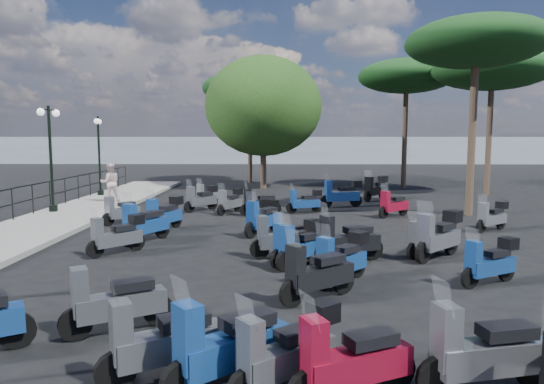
{
  "coord_description": "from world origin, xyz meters",
  "views": [
    {
      "loc": [
        1.3,
        -12.75,
        2.97
      ],
      "look_at": [
        1.08,
        2.87,
        1.2
      ],
      "focal_mm": 32.0,
      "sensor_mm": 36.0,
      "label": 1
    }
  ],
  "objects_px": {
    "scooter_31": "(163,343)",
    "broadleaf_tree": "(263,106)",
    "lamp_post_2": "(99,150)",
    "scooter_18": "(351,362)",
    "scooter_11": "(230,202)",
    "scooter_30": "(297,243)",
    "scooter_8": "(117,236)",
    "scooter_17": "(305,202)",
    "scooter_10": "(164,214)",
    "scooter_29": "(376,189)",
    "pine_3": "(476,43)",
    "scooter_22": "(393,205)",
    "scooter_26": "(490,263)",
    "scooter_28": "(492,217)",
    "scooter_16": "(260,204)",
    "scooter_23": "(342,194)",
    "scooter_21": "(347,241)",
    "pine_0": "(407,77)",
    "scooter_20": "(424,240)",
    "pine_2": "(250,89)",
    "scooter_9": "(262,219)",
    "pine_1": "(492,70)",
    "scooter_4": "(201,199)",
    "pedestrian_far": "(110,182)",
    "scooter_15": "(282,239)",
    "scooter_19": "(317,275)",
    "scooter_32": "(302,245)",
    "scooter_7": "(228,347)",
    "scooter_13": "(485,354)",
    "scooter_1": "(115,303)",
    "scooter_12": "(287,352)",
    "scooter_27": "(439,236)",
    "scooter_2": "(144,225)",
    "scooter_5": "(207,195)",
    "scooter_14": "(341,260)",
    "lamp_post_1": "(50,152)",
    "scooter_3": "(121,211)"
  },
  "relations": [
    {
      "from": "scooter_29",
      "to": "pine_3",
      "type": "height_order",
      "value": "pine_3"
    },
    {
      "from": "scooter_16",
      "to": "scooter_26",
      "type": "xyz_separation_m",
      "value": [
        4.98,
        -8.61,
        0.0
      ]
    },
    {
      "from": "scooter_26",
      "to": "pine_2",
      "type": "relative_size",
      "value": 0.19
    },
    {
      "from": "lamp_post_1",
      "to": "broadleaf_tree",
      "type": "relative_size",
      "value": 0.52
    },
    {
      "from": "scooter_5",
      "to": "pine_3",
      "type": "height_order",
      "value": "pine_3"
    },
    {
      "from": "scooter_2",
      "to": "pine_3",
      "type": "xyz_separation_m",
      "value": [
        11.07,
        4.99,
        5.89
      ]
    },
    {
      "from": "scooter_4",
      "to": "scooter_15",
      "type": "bearing_deg",
      "value": 155.79
    },
    {
      "from": "scooter_11",
      "to": "scooter_30",
      "type": "height_order",
      "value": "scooter_30"
    },
    {
      "from": "scooter_32",
      "to": "scooter_7",
      "type": "bearing_deg",
      "value": 122.15
    },
    {
      "from": "scooter_21",
      "to": "broadleaf_tree",
      "type": "relative_size",
      "value": 0.23
    },
    {
      "from": "scooter_17",
      "to": "scooter_10",
      "type": "bearing_deg",
      "value": 109.2
    },
    {
      "from": "scooter_8",
      "to": "scooter_18",
      "type": "height_order",
      "value": "scooter_18"
    },
    {
      "from": "lamp_post_2",
      "to": "scooter_26",
      "type": "relative_size",
      "value": 2.75
    },
    {
      "from": "scooter_3",
      "to": "scooter_4",
      "type": "relative_size",
      "value": 1.04
    },
    {
      "from": "scooter_27",
      "to": "broadleaf_tree",
      "type": "height_order",
      "value": "broadleaf_tree"
    },
    {
      "from": "lamp_post_2",
      "to": "scooter_5",
      "type": "xyz_separation_m",
      "value": [
        5.56,
        -2.22,
        -1.91
      ]
    },
    {
      "from": "scooter_12",
      "to": "scooter_15",
      "type": "bearing_deg",
      "value": -38.56
    },
    {
      "from": "pedestrian_far",
      "to": "broadleaf_tree",
      "type": "distance_m",
      "value": 10.39
    },
    {
      "from": "scooter_2",
      "to": "scooter_31",
      "type": "height_order",
      "value": "scooter_2"
    },
    {
      "from": "scooter_4",
      "to": "scooter_32",
      "type": "bearing_deg",
      "value": 156.48
    },
    {
      "from": "scooter_12",
      "to": "scooter_13",
      "type": "relative_size",
      "value": 0.77
    },
    {
      "from": "lamp_post_1",
      "to": "scooter_32",
      "type": "distance_m",
      "value": 11.86
    },
    {
      "from": "scooter_23",
      "to": "pine_0",
      "type": "xyz_separation_m",
      "value": [
        4.66,
        8.0,
        5.87
      ]
    },
    {
      "from": "pine_1",
      "to": "pine_3",
      "type": "distance_m",
      "value": 7.35
    },
    {
      "from": "scooter_1",
      "to": "pedestrian_far",
      "type": "bearing_deg",
      "value": -10.13
    },
    {
      "from": "scooter_17",
      "to": "scooter_26",
      "type": "xyz_separation_m",
      "value": [
        3.24,
        -9.31,
        0.01
      ]
    },
    {
      "from": "scooter_17",
      "to": "scooter_28",
      "type": "xyz_separation_m",
      "value": [
        5.75,
        -3.63,
        0.01
      ]
    },
    {
      "from": "broadleaf_tree",
      "to": "scooter_4",
      "type": "bearing_deg",
      "value": -104.0
    },
    {
      "from": "scooter_27",
      "to": "pine_0",
      "type": "distance_m",
      "value": 18.11
    },
    {
      "from": "pedestrian_far",
      "to": "scooter_8",
      "type": "xyz_separation_m",
      "value": [
        3.28,
        -8.98,
        -0.52
      ]
    },
    {
      "from": "scooter_31",
      "to": "broadleaf_tree",
      "type": "distance_m",
      "value": 22.99
    },
    {
      "from": "scooter_22",
      "to": "broadleaf_tree",
      "type": "relative_size",
      "value": 0.17
    },
    {
      "from": "scooter_1",
      "to": "scooter_8",
      "type": "height_order",
      "value": "scooter_1"
    },
    {
      "from": "pine_0",
      "to": "scooter_20",
      "type": "bearing_deg",
      "value": -102.62
    },
    {
      "from": "scooter_16",
      "to": "scooter_23",
      "type": "height_order",
      "value": "scooter_23"
    },
    {
      "from": "scooter_12",
      "to": "scooter_30",
      "type": "distance_m",
      "value": 5.76
    },
    {
      "from": "scooter_4",
      "to": "broadleaf_tree",
      "type": "bearing_deg",
      "value": -61.09
    },
    {
      "from": "pine_1",
      "to": "scooter_18",
      "type": "bearing_deg",
      "value": -116.59
    },
    {
      "from": "scooter_15",
      "to": "scooter_30",
      "type": "distance_m",
      "value": 0.68
    },
    {
      "from": "lamp_post_2",
      "to": "scooter_1",
      "type": "height_order",
      "value": "lamp_post_2"
    },
    {
      "from": "scooter_19",
      "to": "scooter_32",
      "type": "relative_size",
      "value": 1.12
    },
    {
      "from": "scooter_10",
      "to": "scooter_16",
      "type": "bearing_deg",
      "value": -108.15
    },
    {
      "from": "lamp_post_2",
      "to": "scooter_23",
      "type": "bearing_deg",
      "value": -29.1
    },
    {
      "from": "pine_2",
      "to": "pine_3",
      "type": "relative_size",
      "value": 0.98
    },
    {
      "from": "scooter_14",
      "to": "pine_3",
      "type": "distance_m",
      "value": 12.17
    },
    {
      "from": "pedestrian_far",
      "to": "scooter_13",
      "type": "bearing_deg",
      "value": 98.56
    },
    {
      "from": "scooter_10",
      "to": "scooter_16",
      "type": "height_order",
      "value": "scooter_10"
    },
    {
      "from": "scooter_5",
      "to": "scooter_19",
      "type": "bearing_deg",
      "value": 137.72
    },
    {
      "from": "lamp_post_2",
      "to": "scooter_18",
      "type": "xyz_separation_m",
      "value": [
        9.57,
        -18.33,
        -1.87
      ]
    },
    {
      "from": "scooter_9",
      "to": "scooter_20",
      "type": "relative_size",
      "value": 1.28
    }
  ]
}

